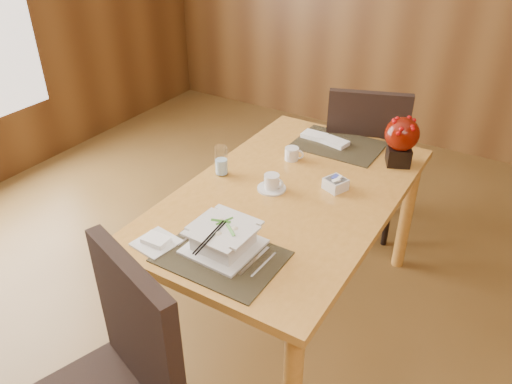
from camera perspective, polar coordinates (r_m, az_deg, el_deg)
The scene contains 12 objects.
dining_table at distance 2.33m, azimuth 3.82°, elevation -1.96°, with size 0.90×1.50×0.75m.
placemat_near at distance 1.89m, azimuth -4.01°, elevation -7.37°, with size 0.45×0.33×0.01m, color black.
placemat_far at distance 2.72m, azimuth 9.39°, elevation 5.34°, with size 0.45×0.33×0.01m, color black.
soup_setting at distance 1.90m, azimuth -3.75°, elevation -5.31°, with size 0.27×0.27×0.10m.
coffee_cup at distance 2.27m, azimuth 1.80°, elevation 1.02°, with size 0.13×0.13×0.08m.
water_glass at distance 2.38m, azimuth -3.99°, elevation 3.60°, with size 0.06×0.06×0.15m, color white.
creamer_jug at distance 2.53m, azimuth 4.10°, elevation 4.39°, with size 0.09×0.09×0.07m, color silver, non-canonical shape.
sugar_caddy at distance 2.30m, azimuth 9.08°, elevation 0.90°, with size 0.09×0.09×0.05m, color silver.
berry_decor at distance 2.54m, azimuth 16.28°, elevation 5.90°, with size 0.17×0.17×0.25m.
napkins_far at distance 2.73m, azimuth 8.04°, elevation 5.99°, with size 0.26×0.09×0.02m, color white, non-canonical shape.
bread_plate at distance 1.99m, azimuth -11.32°, elevation -5.74°, with size 0.15×0.15×0.01m, color silver.
far_chair at distance 3.06m, azimuth 12.13°, elevation 4.18°, with size 0.59×0.59×1.00m.
Camera 1 is at (0.87, -1.13, 1.95)m, focal length 35.00 mm.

